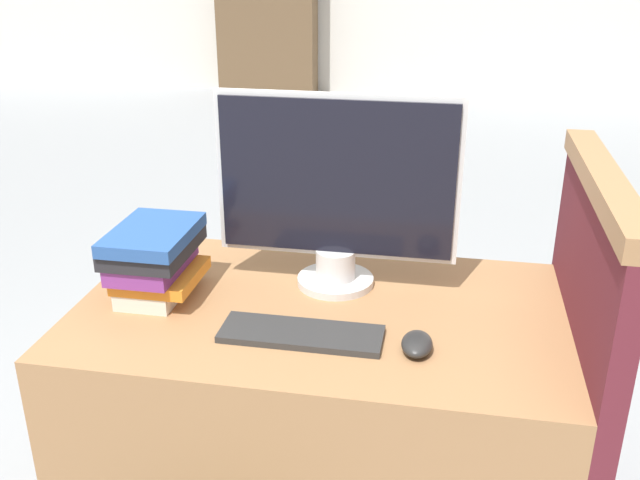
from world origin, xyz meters
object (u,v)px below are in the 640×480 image
monitor (336,192)px  mouse (417,344)px  book_stack (155,259)px  keyboard (301,334)px

monitor → mouse: (0.23, -0.30, -0.24)m
monitor → book_stack: monitor is taller
mouse → book_stack: book_stack is taller
monitor → keyboard: 0.38m
keyboard → book_stack: size_ratio=1.40×
book_stack → keyboard: bearing=-19.0°
keyboard → book_stack: 0.44m
keyboard → book_stack: (-0.41, 0.14, 0.09)m
monitor → mouse: size_ratio=5.83×
keyboard → mouse: 0.27m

